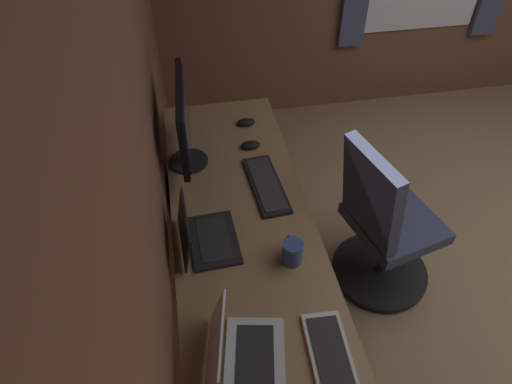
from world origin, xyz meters
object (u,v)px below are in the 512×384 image
(drawer_pedestal, at_px, (228,216))
(monitor_primary, at_px, (184,121))
(laptop_leftmost, at_px, (202,236))
(mouse_spare, at_px, (246,122))
(laptop_left, at_px, (239,354))
(mouse_main, at_px, (251,145))
(keyboard_spare, at_px, (266,185))
(keyboard_main, at_px, (334,369))
(office_chair, at_px, (383,227))
(coffee_mug, at_px, (292,252))

(drawer_pedestal, xyz_separation_m, monitor_primary, (0.06, 0.18, 0.64))
(laptop_leftmost, bearing_deg, mouse_spare, -21.71)
(laptop_left, xyz_separation_m, mouse_main, (1.16, -0.24, -0.03))
(drawer_pedestal, distance_m, keyboard_spare, 0.47)
(keyboard_main, distance_m, mouse_spare, 1.46)
(laptop_left, xyz_separation_m, mouse_spare, (1.37, -0.26, -0.03))
(monitor_primary, distance_m, office_chair, 1.16)
(laptop_leftmost, bearing_deg, coffee_mug, -114.08)
(keyboard_spare, bearing_deg, mouse_main, 3.95)
(coffee_mug, height_order, office_chair, office_chair)
(office_chair, bearing_deg, mouse_spare, 42.61)
(monitor_primary, relative_size, mouse_spare, 5.36)
(laptop_left, relative_size, coffee_mug, 2.90)
(mouse_spare, relative_size, office_chair, 0.11)
(drawer_pedestal, xyz_separation_m, laptop_leftmost, (-0.50, 0.16, 0.43))
(keyboard_main, bearing_deg, coffee_mug, 3.36)
(monitor_primary, height_order, laptop_left, monitor_primary)
(keyboard_spare, bearing_deg, mouse_spare, 1.05)
(mouse_main, distance_m, mouse_spare, 0.21)
(keyboard_main, relative_size, office_chair, 0.44)
(laptop_leftmost, height_order, mouse_spare, laptop_leftmost)
(mouse_main, bearing_deg, coffee_mug, -177.39)
(keyboard_main, distance_m, mouse_main, 1.25)
(monitor_primary, height_order, mouse_main, monitor_primary)
(keyboard_spare, height_order, coffee_mug, coffee_mug)
(monitor_primary, relative_size, office_chair, 0.58)
(monitor_primary, distance_m, coffee_mug, 0.82)
(office_chair, bearing_deg, keyboard_main, 144.71)
(laptop_left, height_order, keyboard_spare, laptop_left)
(mouse_main, bearing_deg, laptop_leftmost, 152.67)
(laptop_leftmost, distance_m, keyboard_spare, 0.45)
(keyboard_main, xyz_separation_m, office_chair, (0.79, -0.56, -0.28))
(keyboard_spare, xyz_separation_m, mouse_spare, (0.53, 0.01, 0.01))
(monitor_primary, xyz_separation_m, laptop_leftmost, (-0.55, -0.02, -0.21))
(mouse_main, bearing_deg, monitor_primary, 100.34)
(monitor_primary, height_order, coffee_mug, monitor_primary)
(keyboard_main, height_order, mouse_main, mouse_main)
(keyboard_main, xyz_separation_m, mouse_spare, (1.46, 0.05, 0.01))
(monitor_primary, relative_size, laptop_left, 1.55)
(drawer_pedestal, distance_m, keyboard_main, 1.21)
(mouse_main, distance_m, coffee_mug, 0.77)
(laptop_leftmost, relative_size, laptop_left, 0.86)
(laptop_left, relative_size, office_chair, 0.37)
(drawer_pedestal, relative_size, keyboard_main, 1.63)
(mouse_spare, distance_m, coffee_mug, 0.98)
(drawer_pedestal, distance_m, monitor_primary, 0.66)
(drawer_pedestal, xyz_separation_m, laptop_left, (-1.04, 0.09, 0.43))
(monitor_primary, bearing_deg, office_chair, -112.29)
(laptop_left, relative_size, keyboard_main, 0.84)
(laptop_leftmost, distance_m, coffee_mug, 0.38)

